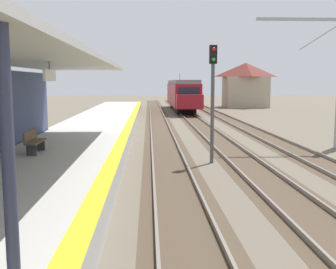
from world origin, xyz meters
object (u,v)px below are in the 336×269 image
object	(u,v)px
approaching_train	(182,94)
rail_signal_post	(213,92)
platform_bench	(34,141)
distant_trackside_house	(245,84)

from	to	relation	value
approaching_train	rail_signal_post	bearing A→B (deg)	-92.50
platform_bench	approaching_train	bearing A→B (deg)	76.38
distant_trackside_house	rail_signal_post	bearing A→B (deg)	-105.54
platform_bench	distant_trackside_house	bearing A→B (deg)	66.56
approaching_train	rail_signal_post	size ratio (longest dim) A/B	3.77
rail_signal_post	platform_bench	world-z (taller)	rail_signal_post
rail_signal_post	platform_bench	size ratio (longest dim) A/B	3.25
platform_bench	rail_signal_post	bearing A→B (deg)	16.78
platform_bench	distant_trackside_house	xyz separation A→B (m)	(18.47, 42.60, 1.96)
approaching_train	distant_trackside_house	size ratio (longest dim) A/B	2.97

